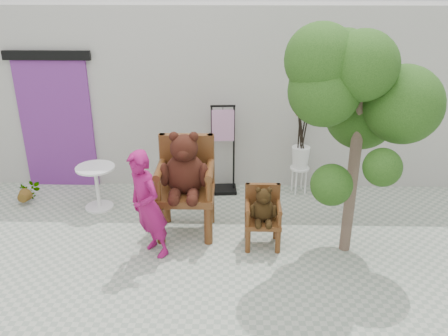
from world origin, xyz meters
name	(u,v)px	position (x,y,z in m)	size (l,w,h in m)	color
ground_plane	(235,274)	(0.00, 0.00, 0.00)	(60.00, 60.00, 0.00)	#A3A796
back_wall	(236,94)	(0.00, 3.10, 1.50)	(9.00, 1.00, 3.00)	#B3B0A7
doorway	(57,121)	(-3.00, 2.58, 1.16)	(1.40, 0.11, 2.33)	#6D2A7E
chair_big	(185,175)	(-0.70, 1.04, 0.88)	(0.79, 0.80, 1.52)	#4B2710
chair_small	(263,211)	(0.37, 0.70, 0.52)	(0.48, 0.47, 0.88)	#4B2710
person	(147,205)	(-1.12, 0.38, 0.75)	(0.55, 0.36, 1.50)	#901156
cafe_table	(97,182)	(-2.16, 1.71, 0.44)	(0.60, 0.60, 0.70)	white
display_stand	(223,160)	(-0.21, 2.35, 0.58)	(0.47, 0.38, 1.51)	black
stool_bucket	(300,157)	(1.07, 2.35, 0.64)	(0.32, 0.32, 1.45)	white
tree	(355,92)	(1.40, 0.61, 2.17)	(1.90, 1.59, 3.00)	brown
potted_plant	(27,192)	(-3.37, 1.87, 0.19)	(0.33, 0.29, 0.37)	#17380F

